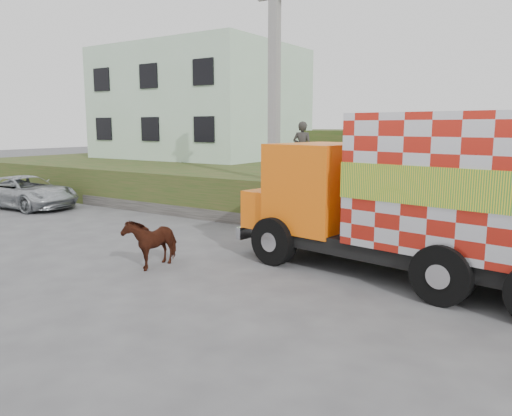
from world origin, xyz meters
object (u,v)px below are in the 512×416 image
Objects in this scene: suv at (26,192)px; pedestrian at (302,149)px; utility_pole at (274,100)px; cargo_truck at (428,196)px; cow at (152,241)px.

suv is 11.23m from pedestrian.
utility_pole reaches higher than cargo_truck.
pedestrian is (-0.11, 7.55, 1.87)m from cow.
utility_pole is 7.09m from cargo_truck.
utility_pole reaches higher than pedestrian.
cargo_truck is 6.25m from cow.
pedestrian is (0.06, 1.83, -1.62)m from utility_pole.
utility_pole is 6.70m from cow.
cargo_truck reaches higher than pedestrian.
utility_pole is 0.98× the size of cargo_truck.
cow is at bearing 81.69° from pedestrian.
cow is 0.73× the size of pedestrian.
suv is (-10.16, -2.46, -3.44)m from utility_pole.
cargo_truck is at bearing -30.01° from utility_pole.
utility_pole is at bearing 158.68° from cargo_truck.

